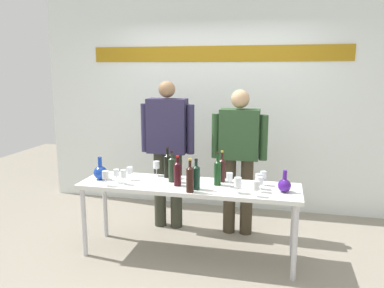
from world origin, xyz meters
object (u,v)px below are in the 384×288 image
presenter_left (168,144)px  presenter_right (239,152)px  wine_glass_left_1 (156,165)px  wine_glass_left_2 (123,174)px  wine_bottle_0 (222,169)px  wine_glass_right_4 (259,178)px  wine_glass_right_3 (263,175)px  wine_bottle_6 (218,172)px  wine_glass_left_0 (130,171)px  decanter_blue_right (284,185)px  wine_glass_right_0 (260,181)px  decanter_blue_left (100,172)px  wine_glass_left_3 (116,173)px  wine_glass_right_1 (238,182)px  wine_bottle_3 (172,169)px  wine_bottle_5 (167,165)px  wine_bottle_1 (178,173)px  wine_glass_right_2 (256,186)px  wine_glass_left_4 (105,175)px  wine_glass_right_5 (229,177)px

presenter_left → presenter_right: presenter_left is taller
presenter_left → wine_glass_left_1: size_ratio=11.03×
presenter_left → wine_glass_left_2: size_ratio=11.82×
wine_bottle_0 → wine_glass_right_4: 0.41m
presenter_right → wine_glass_right_3: size_ratio=11.82×
wine_bottle_6 → wine_glass_left_0: size_ratio=2.42×
decanter_blue_right → presenter_left: (-1.34, 0.71, 0.19)m
decanter_blue_right → wine_glass_right_0: bearing=-168.1°
decanter_blue_left → wine_glass_right_4: bearing=1.6°
wine_glass_left_0 → wine_glass_right_0: 1.32m
wine_glass_left_3 → wine_glass_right_1: (1.22, -0.05, 0.00)m
wine_bottle_3 → wine_glass_right_4: bearing=-2.6°
wine_glass_right_0 → wine_bottle_5: bearing=164.1°
wine_bottle_5 → wine_glass_left_0: bearing=-152.8°
wine_bottle_3 → wine_glass_right_3: (0.90, 0.09, -0.04)m
presenter_left → wine_bottle_0: bearing=-35.2°
decanter_blue_left → wine_glass_left_3: decanter_blue_left is taller
wine_glass_right_0 → wine_glass_right_1: 0.21m
wine_bottle_6 → wine_glass_right_1: bearing=-42.7°
wine_bottle_1 → wine_glass_right_2: size_ratio=2.11×
wine_glass_right_0 → wine_glass_right_4: size_ratio=0.96×
wine_glass_right_1 → wine_glass_right_2: 0.18m
wine_bottle_5 → wine_glass_left_2: (-0.35, -0.34, -0.03)m
decanter_blue_right → presenter_right: bearing=125.1°
decanter_blue_right → wine_bottle_3: (-1.11, 0.08, 0.07)m
decanter_blue_right → wine_glass_left_4: 1.71m
wine_glass_right_4 → decanter_blue_left: bearing=-178.4°
wine_glass_left_2 → wine_glass_right_1: 1.13m
wine_glass_right_0 → wine_glass_right_3: (0.02, 0.22, -0.00)m
decanter_blue_left → wine_glass_left_3: (0.21, -0.08, 0.02)m
wine_bottle_3 → wine_glass_right_4: 0.87m
wine_glass_left_0 → wine_glass_left_4: bearing=-121.3°
wine_glass_left_3 → wine_glass_right_2: bearing=-4.6°
decanter_blue_left → wine_bottle_0: bearing=9.4°
wine_bottle_3 → wine_glass_left_4: bearing=-154.4°
wine_bottle_1 → wine_glass_left_1: 0.43m
wine_glass_right_3 → wine_glass_right_4: (-0.04, -0.13, 0.01)m
wine_bottle_5 → wine_glass_right_5: size_ratio=2.25×
wine_bottle_0 → wine_glass_right_3: wine_bottle_0 is taller
wine_bottle_6 → wine_glass_right_4: 0.40m
decanter_blue_right → wine_glass_left_1: 1.36m
decanter_blue_left → wine_glass_right_3: bearing=6.0°
presenter_right → wine_glass_right_0: (0.28, -0.76, -0.10)m
wine_glass_right_1 → wine_glass_right_2: wine_glass_right_1 is taller
wine_bottle_0 → wine_bottle_5: (-0.58, 0.03, 0.01)m
wine_glass_left_4 → wine_glass_left_0: bearing=58.7°
wine_glass_left_0 → wine_glass_right_2: wine_glass_right_2 is taller
wine_bottle_3 → wine_bottle_1: bearing=-51.6°
wine_glass_right_2 → wine_glass_left_2: bearing=176.7°
wine_bottle_5 → wine_glass_right_5: wine_bottle_5 is taller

